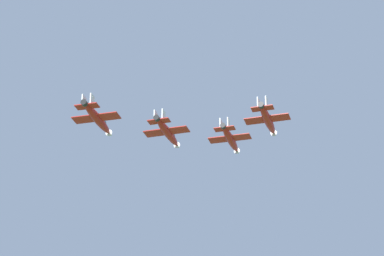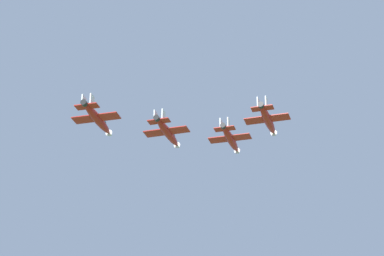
% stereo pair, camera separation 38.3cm
% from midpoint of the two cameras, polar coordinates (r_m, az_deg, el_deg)
% --- Properties ---
extents(jet_lead, '(10.34, 16.56, 3.49)m').
position_cam_midpoint_polar(jet_lead, '(189.62, 2.69, -0.78)').
color(jet_lead, red).
extents(jet_left_wingman, '(10.50, 16.74, 3.53)m').
position_cam_midpoint_polar(jet_left_wingman, '(179.36, -1.81, -0.30)').
color(jet_left_wingman, red).
extents(jet_right_wingman, '(10.16, 16.23, 3.42)m').
position_cam_midpoint_polar(jet_right_wingman, '(174.57, 5.34, 0.58)').
color(jet_right_wingman, red).
extents(jet_left_outer, '(10.50, 16.87, 3.55)m').
position_cam_midpoint_polar(jet_left_outer, '(170.98, -6.79, 0.67)').
color(jet_left_outer, red).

